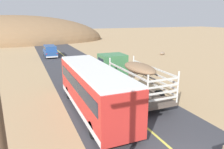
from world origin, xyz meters
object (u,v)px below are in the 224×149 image
at_px(livestock_truck, 122,70).
at_px(bus, 93,88).
at_px(boulder_near_shoulder, 162,53).
at_px(car_far, 50,51).

relative_size(livestock_truck, bus, 0.97).
bearing_deg(boulder_near_shoulder, bus, -136.14).
height_order(livestock_truck, boulder_near_shoulder, livestock_truck).
relative_size(car_far, boulder_near_shoulder, 4.98).
bearing_deg(car_far, bus, -89.88).
xyz_separation_m(livestock_truck, bus, (-3.97, -3.88, -0.04)).
distance_m(livestock_truck, bus, 5.56).
height_order(bus, boulder_near_shoulder, bus).
bearing_deg(car_far, livestock_truck, -78.49).
relative_size(livestock_truck, car_far, 2.10).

